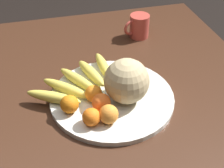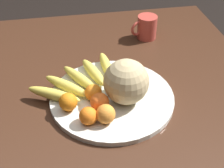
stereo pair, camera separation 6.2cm
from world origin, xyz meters
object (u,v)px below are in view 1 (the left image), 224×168
fruit_bowl (112,97)px  banana_bunch (80,81)px  orange_back_left (101,103)px  kitchen_table (109,115)px  orange_front_left (70,104)px  orange_mid_center (94,94)px  melon (127,81)px  orange_front_right (109,114)px  orange_back_right (91,117)px  ceramic_mug (139,26)px

fruit_bowl → banana_bunch: (-0.08, -0.10, 0.03)m
orange_back_left → banana_bunch: bearing=-162.1°
kitchen_table → orange_front_left: size_ratio=22.29×
kitchen_table → orange_mid_center: 0.15m
melon → orange_front_right: bearing=-42.5°
melon → orange_front_right: melon is taller
orange_front_left → orange_back_right: 0.09m
orange_back_right → ceramic_mug: (-0.51, 0.32, 0.01)m
banana_bunch → orange_front_right: orange_front_right is taller
orange_back_right → ceramic_mug: 0.60m
orange_front_left → orange_mid_center: size_ratio=1.03×
kitchen_table → melon: melon is taller
banana_bunch → orange_back_right: size_ratio=5.62×
orange_back_left → orange_back_right: size_ratio=1.08×
fruit_bowl → orange_front_left: bearing=-74.6°
orange_front_left → orange_back_right: size_ratio=1.05×
orange_back_right → banana_bunch: bearing=-179.2°
orange_front_left → ceramic_mug: 0.57m
orange_back_left → orange_back_right: bearing=-38.9°
orange_front_left → orange_back_left: (0.02, 0.10, 0.00)m
melon → orange_front_left: size_ratio=2.52×
orange_front_left → orange_back_left: orange_back_left is taller
melon → ceramic_mug: size_ratio=1.21×
orange_front_right → orange_back_left: 0.06m
kitchen_table → banana_bunch: (-0.07, -0.09, 0.13)m
melon → orange_mid_center: melon is taller
banana_bunch → orange_front_left: size_ratio=5.36×
fruit_bowl → orange_back_left: (0.06, -0.05, 0.04)m
kitchen_table → melon: (0.04, 0.05, 0.18)m
banana_bunch → orange_mid_center: (0.09, 0.03, 0.01)m
orange_back_left → orange_front_left: bearing=-101.0°
orange_mid_center → melon: bearing=79.6°
orange_back_left → ceramic_mug: ceramic_mug is taller
fruit_bowl → orange_back_left: size_ratio=6.92×
banana_bunch → orange_back_left: orange_back_left is taller
ceramic_mug → fruit_bowl: bearing=-29.7°
orange_back_left → ceramic_mug: bearing=148.8°
orange_mid_center → banana_bunch: bearing=-160.5°
melon → orange_back_left: size_ratio=2.45×
orange_front_left → banana_bunch: bearing=156.9°
banana_bunch → orange_back_left: bearing=165.7°
fruit_bowl → orange_front_right: (0.12, -0.04, 0.04)m
melon → orange_back_right: 0.17m
orange_mid_center → ceramic_mug: size_ratio=0.47×
melon → orange_front_right: (0.09, -0.08, -0.04)m
fruit_bowl → melon: 0.10m
melon → ceramic_mug: 0.46m
orange_back_right → ceramic_mug: ceramic_mug is taller
melon → kitchen_table: bearing=-133.1°
orange_front_left → orange_front_right: orange_front_right is taller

